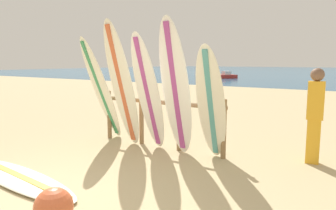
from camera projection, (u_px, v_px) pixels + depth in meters
surfboard_rack at (160, 115)px, 6.05m from camera, size 2.80×0.09×1.04m
surfboard_leaning_far_left at (101, 90)px, 6.48m from camera, size 0.53×1.03×2.17m
surfboard_leaning_left at (122, 85)px, 5.92m from camera, size 0.59×0.79×2.44m
surfboard_leaning_center_left at (148, 94)px, 5.62m from camera, size 0.54×0.91×2.18m
surfboard_leaning_center at (176, 88)px, 5.36m from camera, size 0.56×0.67×2.43m
surfboard_leaning_center_right at (211, 105)px, 5.06m from camera, size 0.60×0.91×1.95m
surfboard_lying_on_sand at (19, 178)px, 4.41m from camera, size 2.63×0.77×0.08m
beachgoer_standing at (315, 112)px, 5.04m from camera, size 0.27×0.21×1.57m
small_boat_offshore at (226, 76)px, 31.40m from camera, size 2.00×2.24×0.71m
beach_ball at (54, 207)px, 3.17m from camera, size 0.40×0.40×0.40m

